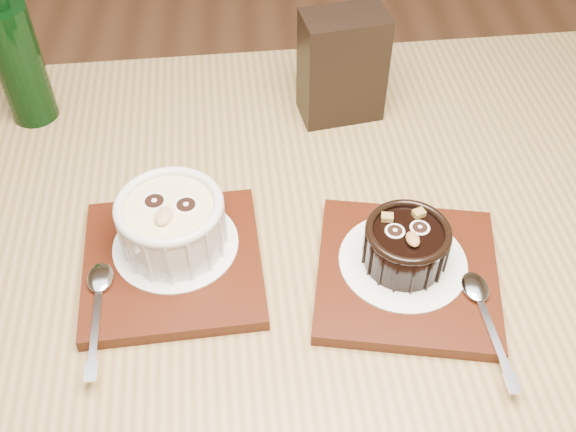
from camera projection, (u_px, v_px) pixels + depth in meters
name	position (u px, v px, depth m)	size (l,w,h in m)	color
table	(283.00, 317.00, 0.77)	(1.24, 0.87, 0.75)	olive
tray_left	(173.00, 263.00, 0.69)	(0.18, 0.18, 0.01)	#42180B
doily_left	(176.00, 244.00, 0.70)	(0.13, 0.13, 0.00)	white
ramekin_white	(172.00, 222.00, 0.67)	(0.11, 0.11, 0.06)	silver
spoon_left	(97.00, 306.00, 0.64)	(0.03, 0.13, 0.01)	silver
tray_right	(407.00, 274.00, 0.68)	(0.18, 0.18, 0.01)	#42180B
doily_right	(403.00, 261.00, 0.68)	(0.13, 0.13, 0.00)	white
ramekin_dark	(406.00, 244.00, 0.66)	(0.08, 0.08, 0.05)	black
spoon_right	(487.00, 316.00, 0.63)	(0.03, 0.13, 0.01)	silver
condiment_stand	(342.00, 67.00, 0.82)	(0.10, 0.06, 0.14)	black
green_bottle	(18.00, 60.00, 0.81)	(0.06, 0.06, 0.21)	black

